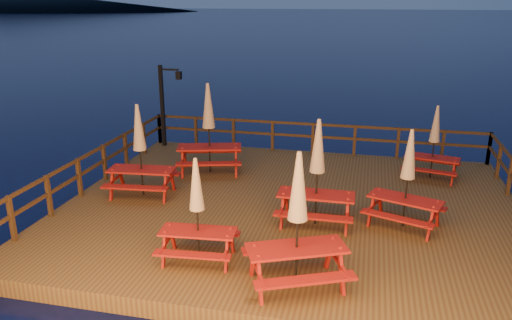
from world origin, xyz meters
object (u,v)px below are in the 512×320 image
Objects in this scene: picnic_table_0 at (317,171)px; picnic_table_2 at (408,177)px; lamp_post at (166,98)px; picnic_table_1 at (140,149)px.

picnic_table_0 is 1.08× the size of picnic_table_2.
lamp_post is 1.23× the size of picnic_table_2.
picnic_table_0 is (6.16, -5.57, -0.42)m from lamp_post.
lamp_post is 9.80m from picnic_table_2.
lamp_post is at bearing 167.82° from picnic_table_2.
picnic_table_0 is 5.00m from picnic_table_1.
lamp_post is at bearing 137.61° from picnic_table_0.
picnic_table_2 is (2.10, 0.33, -0.10)m from picnic_table_0.
picnic_table_0 is 2.13m from picnic_table_2.
picnic_table_1 is (-4.94, 0.78, -0.02)m from picnic_table_0.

